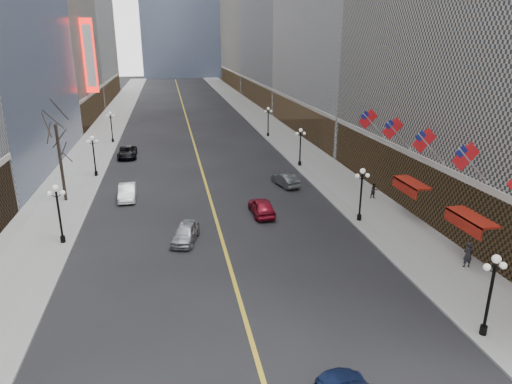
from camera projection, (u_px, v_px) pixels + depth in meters
name	position (u px, v px, depth m)	size (l,w,h in m)	color
sidewalk_east	(276.00, 131.00, 76.11)	(6.00, 230.00, 0.15)	gray
sidewalk_west	(101.00, 138.00, 71.09)	(6.00, 230.00, 0.15)	gray
lane_line	(188.00, 124.00, 82.93)	(0.25, 200.00, 0.02)	gold
streetlamp_east_0	(491.00, 287.00, 22.66)	(1.26, 0.44, 4.52)	black
streetlamp_east_1	(361.00, 189.00, 37.56)	(1.26, 0.44, 4.52)	black
streetlamp_east_2	(300.00, 143.00, 54.33)	(1.26, 0.44, 4.52)	black
streetlamp_east_3	(268.00, 119.00, 71.09)	(1.26, 0.44, 4.52)	black
streetlamp_west_1	(58.00, 208.00, 33.34)	(1.26, 0.44, 4.52)	black
streetlamp_west_2	(94.00, 152.00, 50.10)	(1.26, 0.44, 4.52)	black
streetlamp_west_3	(111.00, 124.00, 66.86)	(1.26, 0.44, 4.52)	black
flag_2	(468.00, 159.00, 29.35)	(2.87, 0.12, 2.87)	#B2B2B7
flag_3	(426.00, 143.00, 34.01)	(2.87, 0.12, 2.87)	#B2B2B7
flag_4	(394.00, 130.00, 38.66)	(2.87, 0.12, 2.87)	#B2B2B7
flag_5	(370.00, 121.00, 43.32)	(2.87, 0.12, 2.87)	#B2B2B7
awning_b	(469.00, 219.00, 30.83)	(1.40, 4.00, 0.93)	maroon
awning_c	(410.00, 184.00, 38.28)	(1.40, 4.00, 0.93)	maroon
theatre_marquee	(89.00, 56.00, 76.28)	(2.00, 0.55, 12.00)	red
tree_west_far	(57.00, 137.00, 41.29)	(3.60, 3.60, 7.92)	#2D231C
car_nb_near	(185.00, 233.00, 34.54)	(1.63, 4.05, 1.38)	#A0A2A8
car_nb_mid	(127.00, 192.00, 43.71)	(1.51, 4.32, 1.42)	white
car_nb_far	(127.00, 152.00, 59.20)	(2.34, 5.07, 1.41)	black
car_sb_mid	(262.00, 206.00, 39.80)	(1.78, 4.42, 1.51)	maroon
car_sb_far	(285.00, 180.00, 47.67)	(1.42, 4.07, 1.34)	#4A4F52
ped_ne_corner	(468.00, 255.00, 30.22)	(0.65, 0.48, 1.79)	black
ped_east_walk	(374.00, 191.00, 43.42)	(0.75, 0.41, 1.55)	black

